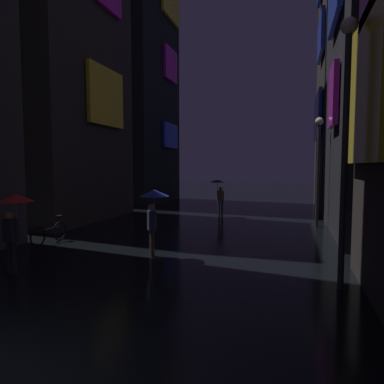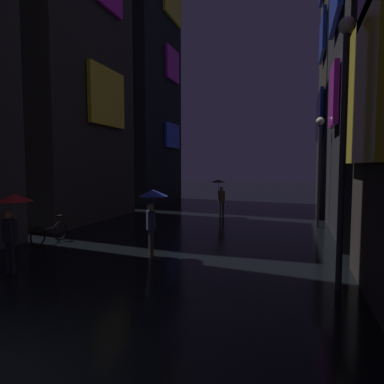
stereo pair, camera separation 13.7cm
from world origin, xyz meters
name	(u,v)px [view 2 (the right image)]	position (x,y,z in m)	size (l,w,h in m)	color
building_left_mid	(66,56)	(-7.49, 12.64, 8.50)	(4.25, 7.28, 17.00)	#2D2826
building_left_far	(141,34)	(-7.48, 21.63, 12.74)	(4.25, 7.25, 25.47)	black
building_right_far	(356,58)	(7.48, 21.62, 9.67)	(4.25, 7.26, 19.34)	#2D2826
pedestrian_midstreet_centre_red	(13,211)	(-3.03, 4.34, 1.67)	(0.90, 0.90, 2.12)	black
pedestrian_midstreet_left_black	(220,187)	(-0.02, 15.71, 1.67)	(0.90, 0.90, 2.12)	#2D2D38
pedestrian_far_right_blue	(153,204)	(-0.17, 6.84, 1.67)	(0.90, 0.90, 2.12)	#38332D
bicycle_parked_at_storefront	(50,233)	(-4.60, 7.57, 0.39)	(0.18, 1.82, 0.96)	black
streetlamp_right_far	(319,158)	(5.00, 13.92, 3.18)	(0.36, 0.36, 5.03)	#2D2D33
streetlamp_right_near	(344,125)	(5.00, 5.56, 3.75)	(0.36, 0.36, 6.07)	#2D2D33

